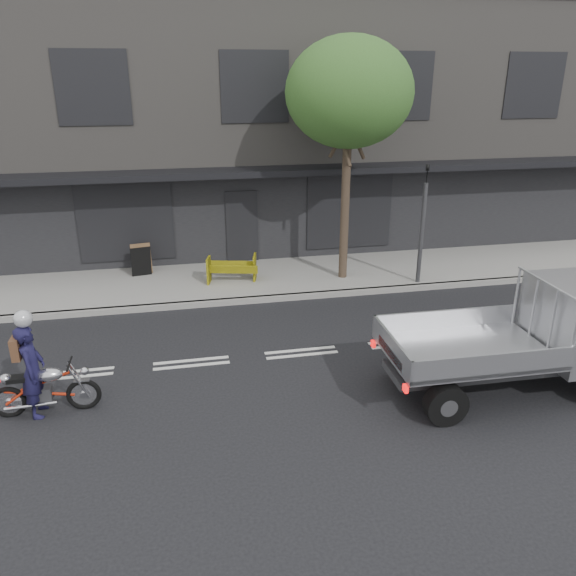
{
  "coord_description": "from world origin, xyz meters",
  "views": [
    {
      "loc": [
        -2.49,
        -10.78,
        5.79
      ],
      "look_at": [
        -0.2,
        0.5,
        1.36
      ],
      "focal_mm": 35.0,
      "sensor_mm": 36.0,
      "label": 1
    }
  ],
  "objects_px": {
    "motorcycle": "(45,388)",
    "construction_barrier": "(233,270)",
    "street_tree": "(349,93)",
    "rider": "(33,371)",
    "traffic_light_pole": "(422,231)",
    "flatbed_ute": "(563,326)",
    "sandwich_board": "(141,262)"
  },
  "relations": [
    {
      "from": "traffic_light_pole",
      "to": "rider",
      "type": "distance_m",
      "value": 10.51
    },
    {
      "from": "motorcycle",
      "to": "rider",
      "type": "relative_size",
      "value": 1.09
    },
    {
      "from": "street_tree",
      "to": "construction_barrier",
      "type": "relative_size",
      "value": 4.76
    },
    {
      "from": "street_tree",
      "to": "flatbed_ute",
      "type": "relative_size",
      "value": 1.41
    },
    {
      "from": "street_tree",
      "to": "sandwich_board",
      "type": "relative_size",
      "value": 7.42
    },
    {
      "from": "traffic_light_pole",
      "to": "construction_barrier",
      "type": "distance_m",
      "value": 5.43
    },
    {
      "from": "traffic_light_pole",
      "to": "rider",
      "type": "xyz_separation_m",
      "value": [
        -9.37,
        -4.7,
        -0.78
      ]
    },
    {
      "from": "motorcycle",
      "to": "flatbed_ute",
      "type": "bearing_deg",
      "value": -6.0
    },
    {
      "from": "street_tree",
      "to": "construction_barrier",
      "type": "distance_m",
      "value": 5.73
    },
    {
      "from": "motorcycle",
      "to": "flatbed_ute",
      "type": "height_order",
      "value": "flatbed_ute"
    },
    {
      "from": "traffic_light_pole",
      "to": "rider",
      "type": "relative_size",
      "value": 2.01
    },
    {
      "from": "street_tree",
      "to": "motorcycle",
      "type": "relative_size",
      "value": 3.55
    },
    {
      "from": "rider",
      "to": "construction_barrier",
      "type": "relative_size",
      "value": 1.23
    },
    {
      "from": "traffic_light_pole",
      "to": "flatbed_ute",
      "type": "distance_m",
      "value": 5.67
    },
    {
      "from": "motorcycle",
      "to": "construction_barrier",
      "type": "distance_m",
      "value": 6.88
    },
    {
      "from": "traffic_light_pole",
      "to": "construction_barrier",
      "type": "relative_size",
      "value": 2.47
    },
    {
      "from": "rider",
      "to": "construction_barrier",
      "type": "distance_m",
      "value": 6.97
    },
    {
      "from": "rider",
      "to": "construction_barrier",
      "type": "xyz_separation_m",
      "value": [
        4.14,
        5.6,
        -0.32
      ]
    },
    {
      "from": "construction_barrier",
      "to": "sandwich_board",
      "type": "height_order",
      "value": "sandwich_board"
    },
    {
      "from": "motorcycle",
      "to": "street_tree",
      "type": "bearing_deg",
      "value": 37.1
    },
    {
      "from": "street_tree",
      "to": "traffic_light_pole",
      "type": "xyz_separation_m",
      "value": [
        2.0,
        -0.85,
        -3.63
      ]
    },
    {
      "from": "street_tree",
      "to": "sandwich_board",
      "type": "xyz_separation_m",
      "value": [
        -5.8,
        1.21,
        -4.67
      ]
    },
    {
      "from": "motorcycle",
      "to": "sandwich_board",
      "type": "height_order",
      "value": "sandwich_board"
    },
    {
      "from": "traffic_light_pole",
      "to": "sandwich_board",
      "type": "relative_size",
      "value": 3.85
    },
    {
      "from": "street_tree",
      "to": "traffic_light_pole",
      "type": "height_order",
      "value": "street_tree"
    },
    {
      "from": "traffic_light_pole",
      "to": "motorcycle",
      "type": "bearing_deg",
      "value": -153.0
    },
    {
      "from": "motorcycle",
      "to": "construction_barrier",
      "type": "relative_size",
      "value": 1.34
    },
    {
      "from": "construction_barrier",
      "to": "motorcycle",
      "type": "bearing_deg",
      "value": -125.43
    },
    {
      "from": "construction_barrier",
      "to": "sandwich_board",
      "type": "distance_m",
      "value": 2.82
    },
    {
      "from": "construction_barrier",
      "to": "rider",
      "type": "bearing_deg",
      "value": -126.43
    },
    {
      "from": "street_tree",
      "to": "motorcycle",
      "type": "bearing_deg",
      "value": -142.47
    },
    {
      "from": "street_tree",
      "to": "rider",
      "type": "relative_size",
      "value": 3.87
    }
  ]
}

